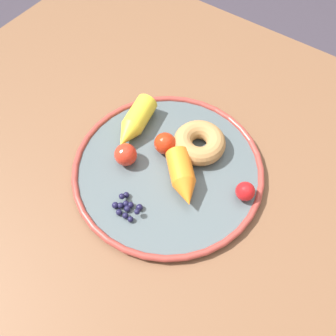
{
  "coord_description": "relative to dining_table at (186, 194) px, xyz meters",
  "views": [
    {
      "loc": [
        0.17,
        -0.31,
        1.32
      ],
      "look_at": [
        -0.03,
        -0.01,
        0.74
      ],
      "focal_mm": 39.05,
      "sensor_mm": 36.0,
      "label": 1
    }
  ],
  "objects": [
    {
      "name": "tomato_mid",
      "position": [
        -0.11,
        -0.05,
        0.11
      ],
      "size": [
        0.04,
        0.04,
        0.04
      ],
      "primitive_type": "sphere",
      "color": "red",
      "rests_on": "plate"
    },
    {
      "name": "blueberry_pile",
      "position": [
        -0.04,
        -0.12,
        0.09
      ],
      "size": [
        0.05,
        0.04,
        0.02
      ],
      "color": "#191638",
      "rests_on": "plate"
    },
    {
      "name": "tomato_far",
      "position": [
        0.11,
        0.01,
        0.1
      ],
      "size": [
        0.03,
        0.03,
        0.03
      ],
      "primitive_type": "sphere",
      "color": "red",
      "rests_on": "plate"
    },
    {
      "name": "tomato_near",
      "position": [
        -0.06,
        0.02,
        0.11
      ],
      "size": [
        0.04,
        0.04,
        0.04
      ],
      "primitive_type": "sphere",
      "color": "red",
      "rests_on": "plate"
    },
    {
      "name": "dining_table",
      "position": [
        0.0,
        0.0,
        0.0
      ],
      "size": [
        1.24,
        0.95,
        0.73
      ],
      "color": "brown",
      "rests_on": "ground_plane"
    },
    {
      "name": "carrot_yellow",
      "position": [
        -0.14,
        0.02,
        0.11
      ],
      "size": [
        0.07,
        0.13,
        0.04
      ],
      "color": "yellow",
      "rests_on": "plate"
    },
    {
      "name": "donut",
      "position": [
        -0.01,
        0.06,
        0.11
      ],
      "size": [
        0.12,
        0.12,
        0.04
      ],
      "primitive_type": "torus",
      "rotation": [
        0.0,
        0.0,
        2.96
      ],
      "color": "#B07E48",
      "rests_on": "plate"
    },
    {
      "name": "carrot_orange",
      "position": [
        0.01,
        -0.03,
        0.11
      ],
      "size": [
        0.11,
        0.11,
        0.04
      ],
      "color": "orange",
      "rests_on": "plate"
    },
    {
      "name": "ground_plane",
      "position": [
        0.0,
        0.0,
        -0.66
      ],
      "size": [
        6.0,
        6.0,
        0.0
      ],
      "primitive_type": "plane",
      "color": "#3A343F"
    },
    {
      "name": "plate",
      "position": [
        -0.03,
        -0.01,
        0.08
      ],
      "size": [
        0.36,
        0.36,
        0.02
      ],
      "color": "#4C595D",
      "rests_on": "dining_table"
    }
  ]
}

